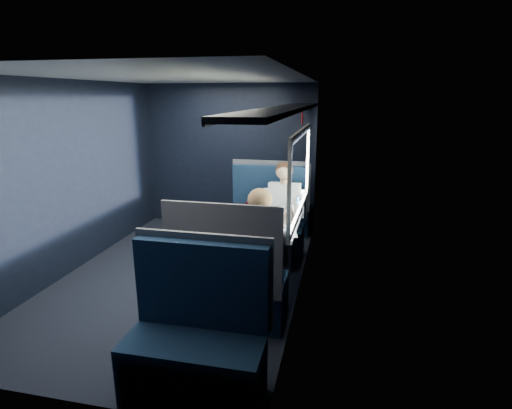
% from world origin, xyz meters
% --- Properties ---
extents(ground, '(2.80, 4.20, 0.01)m').
position_xyz_m(ground, '(0.00, 0.00, -0.01)').
color(ground, black).
extents(room_shell, '(3.00, 4.40, 2.40)m').
position_xyz_m(room_shell, '(0.02, 0.00, 1.48)').
color(room_shell, black).
rests_on(room_shell, ground).
extents(table, '(0.62, 1.00, 0.74)m').
position_xyz_m(table, '(1.03, 0.00, 0.66)').
color(table, '#54565E').
rests_on(table, ground).
extents(seat_bay_near, '(1.04, 0.62, 1.26)m').
position_xyz_m(seat_bay_near, '(0.84, 0.87, 0.42)').
color(seat_bay_near, '#0C1D37').
rests_on(seat_bay_near, ground).
extents(seat_bay_far, '(1.04, 0.62, 1.26)m').
position_xyz_m(seat_bay_far, '(0.85, -0.87, 0.41)').
color(seat_bay_far, '#0C1D37').
rests_on(seat_bay_far, ground).
extents(seat_row_front, '(1.04, 0.51, 1.16)m').
position_xyz_m(seat_row_front, '(0.85, 1.80, 0.41)').
color(seat_row_front, '#0C1D37').
rests_on(seat_row_front, ground).
extents(seat_row_back, '(1.04, 0.51, 1.16)m').
position_xyz_m(seat_row_back, '(0.85, -1.80, 0.41)').
color(seat_row_back, '#0C1D37').
rests_on(seat_row_back, ground).
extents(man, '(0.53, 0.56, 1.32)m').
position_xyz_m(man, '(1.10, 0.70, 0.72)').
color(man, black).
rests_on(man, ground).
extents(woman, '(0.53, 0.56, 1.32)m').
position_xyz_m(woman, '(1.10, -0.71, 0.73)').
color(woman, black).
rests_on(woman, ground).
extents(papers, '(0.80, 0.99, 0.01)m').
position_xyz_m(papers, '(1.02, -0.05, 0.74)').
color(papers, white).
rests_on(papers, table).
extents(laptop, '(0.31, 0.36, 0.24)m').
position_xyz_m(laptop, '(1.23, 0.14, 0.80)').
color(laptop, silver).
rests_on(laptop, table).
extents(bottle_small, '(0.06, 0.06, 0.22)m').
position_xyz_m(bottle_small, '(1.32, 0.36, 0.84)').
color(bottle_small, silver).
rests_on(bottle_small, table).
extents(cup, '(0.07, 0.07, 0.09)m').
position_xyz_m(cup, '(1.33, 0.43, 0.79)').
color(cup, white).
rests_on(cup, table).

